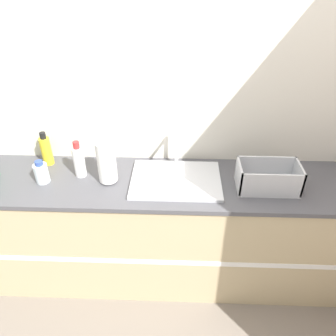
{
  "coord_description": "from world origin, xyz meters",
  "views": [
    {
      "loc": [
        0.1,
        -1.43,
        2.15
      ],
      "look_at": [
        0.03,
        0.25,
        1.01
      ],
      "focal_mm": 35.0,
      "sensor_mm": 36.0,
      "label": 1
    }
  ],
  "objects_px": {
    "paper_towel_roll": "(107,162)",
    "sink": "(176,178)",
    "dish_rack": "(268,179)",
    "bottle_white_spray": "(79,161)",
    "bottle_clear": "(41,173)",
    "bottle_yellow": "(46,150)"
  },
  "relations": [
    {
      "from": "sink",
      "to": "dish_rack",
      "type": "xyz_separation_m",
      "value": [
        0.57,
        -0.06,
        0.05
      ]
    },
    {
      "from": "paper_towel_roll",
      "to": "dish_rack",
      "type": "distance_m",
      "value": 1.01
    },
    {
      "from": "bottle_white_spray",
      "to": "paper_towel_roll",
      "type": "bearing_deg",
      "value": -16.52
    },
    {
      "from": "paper_towel_roll",
      "to": "bottle_yellow",
      "type": "height_order",
      "value": "paper_towel_roll"
    },
    {
      "from": "bottle_yellow",
      "to": "bottle_white_spray",
      "type": "height_order",
      "value": "bottle_white_spray"
    },
    {
      "from": "paper_towel_roll",
      "to": "dish_rack",
      "type": "xyz_separation_m",
      "value": [
        1.0,
        -0.03,
        -0.08
      ]
    },
    {
      "from": "sink",
      "to": "bottle_clear",
      "type": "bearing_deg",
      "value": -177.27
    },
    {
      "from": "dish_rack",
      "to": "bottle_clear",
      "type": "height_order",
      "value": "dish_rack"
    },
    {
      "from": "sink",
      "to": "bottle_clear",
      "type": "relative_size",
      "value": 3.74
    },
    {
      "from": "bottle_clear",
      "to": "bottle_yellow",
      "type": "relative_size",
      "value": 0.64
    },
    {
      "from": "sink",
      "to": "bottle_yellow",
      "type": "bearing_deg",
      "value": 169.23
    },
    {
      "from": "bottle_clear",
      "to": "bottle_white_spray",
      "type": "bearing_deg",
      "value": 18.86
    },
    {
      "from": "bottle_clear",
      "to": "dish_rack",
      "type": "bearing_deg",
      "value": -0.59
    },
    {
      "from": "dish_rack",
      "to": "bottle_yellow",
      "type": "xyz_separation_m",
      "value": [
        -1.46,
        0.22,
        0.04
      ]
    },
    {
      "from": "paper_towel_roll",
      "to": "sink",
      "type": "bearing_deg",
      "value": 2.69
    },
    {
      "from": "bottle_clear",
      "to": "bottle_yellow",
      "type": "xyz_separation_m",
      "value": [
        -0.03,
        0.21,
        0.04
      ]
    },
    {
      "from": "bottle_yellow",
      "to": "sink",
      "type": "bearing_deg",
      "value": -10.77
    },
    {
      "from": "paper_towel_roll",
      "to": "bottle_white_spray",
      "type": "xyz_separation_m",
      "value": [
        -0.19,
        0.06,
        -0.03
      ]
    },
    {
      "from": "paper_towel_roll",
      "to": "dish_rack",
      "type": "relative_size",
      "value": 0.76
    },
    {
      "from": "dish_rack",
      "to": "bottle_white_spray",
      "type": "xyz_separation_m",
      "value": [
        -1.19,
        0.09,
        0.05
      ]
    },
    {
      "from": "dish_rack",
      "to": "bottle_white_spray",
      "type": "height_order",
      "value": "bottle_white_spray"
    },
    {
      "from": "sink",
      "to": "bottle_clear",
      "type": "distance_m",
      "value": 0.86
    }
  ]
}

